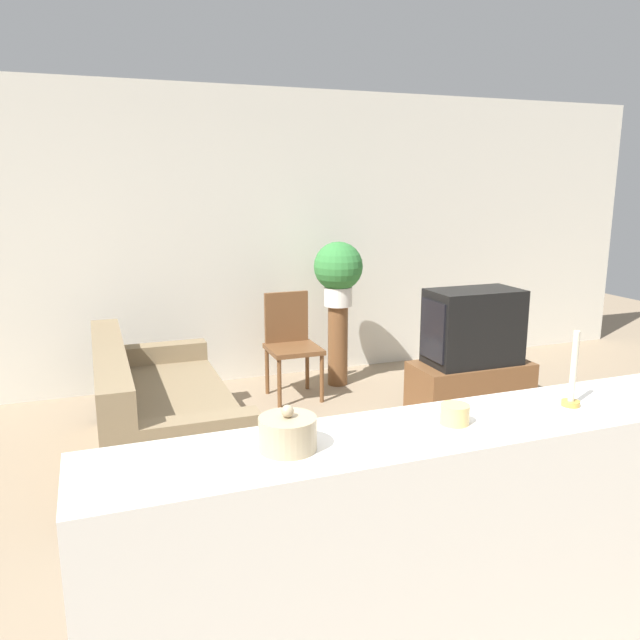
{
  "coord_description": "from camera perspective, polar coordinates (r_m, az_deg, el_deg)",
  "views": [
    {
      "loc": [
        -1.24,
        -2.27,
        1.86
      ],
      "look_at": [
        0.35,
        2.0,
        0.85
      ],
      "focal_mm": 35.0,
      "sensor_mm": 36.0,
      "label": 1
    }
  ],
  "objects": [
    {
      "name": "tv_stand",
      "position": [
        5.14,
        13.54,
        -6.32
      ],
      "size": [
        0.94,
        0.46,
        0.47
      ],
      "color": "brown",
      "rests_on": "ground_plane"
    },
    {
      "name": "candle_jar",
      "position": [
        2.28,
        12.21,
        -8.41
      ],
      "size": [
        0.1,
        0.1,
        0.07
      ],
      "color": "tan",
      "rests_on": "foreground_counter"
    },
    {
      "name": "foreground_counter",
      "position": [
        2.56,
        12.94,
        -19.68
      ],
      "size": [
        2.74,
        0.44,
        1.02
      ],
      "color": "white",
      "rests_on": "ground_plane"
    },
    {
      "name": "wooden_chair",
      "position": [
        5.47,
        -2.69,
        -1.82
      ],
      "size": [
        0.44,
        0.44,
        0.91
      ],
      "color": "brown",
      "rests_on": "ground_plane"
    },
    {
      "name": "wall_back",
      "position": [
        5.86,
        -8.19,
        7.38
      ],
      "size": [
        9.0,
        0.06,
        2.7
      ],
      "color": "silver",
      "rests_on": "ground_plane"
    },
    {
      "name": "plant_stand",
      "position": [
        5.8,
        1.64,
        -2.33
      ],
      "size": [
        0.18,
        0.18,
        0.75
      ],
      "color": "brown",
      "rests_on": "ground_plane"
    },
    {
      "name": "decorative_bowl",
      "position": [
        2.03,
        -2.98,
        -10.27
      ],
      "size": [
        0.19,
        0.19,
        0.15
      ],
      "color": "tan",
      "rests_on": "foreground_counter"
    },
    {
      "name": "television",
      "position": [
        4.99,
        13.79,
        -0.6
      ],
      "size": [
        0.73,
        0.4,
        0.59
      ],
      "color": "black",
      "rests_on": "tv_stand"
    },
    {
      "name": "couch",
      "position": [
        4.44,
        -14.5,
        -8.7
      ],
      "size": [
        0.87,
        1.87,
        0.81
      ],
      "color": "#847051",
      "rests_on": "ground_plane"
    },
    {
      "name": "candlestick",
      "position": [
        2.57,
        22.09,
        -5.15
      ],
      "size": [
        0.07,
        0.07,
        0.3
      ],
      "color": "#B7933D",
      "rests_on": "foreground_counter"
    },
    {
      "name": "potted_plant",
      "position": [
        5.66,
        1.68,
        4.61
      ],
      "size": [
        0.45,
        0.45,
        0.59
      ],
      "color": "white",
      "rests_on": "plant_stand"
    },
    {
      "name": "ground_plane",
      "position": [
        3.19,
        7.26,
        -23.31
      ],
      "size": [
        14.0,
        14.0,
        0.0
      ],
      "primitive_type": "plane",
      "color": "gray"
    }
  ]
}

